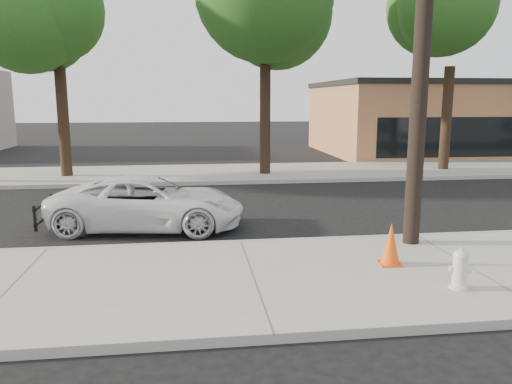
# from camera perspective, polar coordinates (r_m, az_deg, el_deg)

# --- Properties ---
(ground) EXTENTS (120.00, 120.00, 0.00)m
(ground) POSITION_cam_1_polar(r_m,az_deg,el_deg) (12.91, -2.69, -3.66)
(ground) COLOR black
(ground) RESTS_ON ground
(near_sidewalk) EXTENTS (90.00, 4.40, 0.15)m
(near_sidewalk) POSITION_cam_1_polar(r_m,az_deg,el_deg) (8.80, -0.34, -10.01)
(near_sidewalk) COLOR gray
(near_sidewalk) RESTS_ON ground
(far_sidewalk) EXTENTS (90.00, 5.00, 0.15)m
(far_sidewalk) POSITION_cam_1_polar(r_m,az_deg,el_deg) (21.23, -4.60, 2.14)
(far_sidewalk) COLOR gray
(far_sidewalk) RESTS_ON ground
(curb_near) EXTENTS (90.00, 0.12, 0.16)m
(curb_near) POSITION_cam_1_polar(r_m,az_deg,el_deg) (10.88, -1.77, -5.97)
(curb_near) COLOR #9E9B93
(curb_near) RESTS_ON ground
(building_main) EXTENTS (18.00, 10.00, 4.00)m
(building_main) POSITION_cam_1_polar(r_m,az_deg,el_deg) (33.19, 23.65, 7.66)
(building_main) COLOR #B4764B
(building_main) RESTS_ON ground
(utility_pole) EXTENTS (1.40, 0.34, 9.00)m
(utility_pole) POSITION_cam_1_polar(r_m,az_deg,el_deg) (10.92, 18.61, 18.09)
(utility_pole) COLOR black
(utility_pole) RESTS_ON near_sidewalk
(tree_b) EXTENTS (4.34, 4.20, 8.45)m
(tree_b) POSITION_cam_1_polar(r_m,az_deg,el_deg) (21.30, -21.44, 17.90)
(tree_b) COLOR black
(tree_b) RESTS_ON far_sidewalk
(tree_c) EXTENTS (4.96, 4.80, 9.55)m
(tree_c) POSITION_cam_1_polar(r_m,az_deg,el_deg) (20.71, 1.79, 20.95)
(tree_c) COLOR black
(tree_c) RESTS_ON far_sidewalk
(tree_d) EXTENTS (4.50, 4.35, 8.75)m
(tree_d) POSITION_cam_1_polar(r_m,az_deg,el_deg) (23.52, 22.22, 17.61)
(tree_d) COLOR black
(tree_d) RESTS_ON far_sidewalk
(police_cruiser) EXTENTS (4.93, 2.74, 1.30)m
(police_cruiser) POSITION_cam_1_polar(r_m,az_deg,el_deg) (12.58, -12.19, -1.22)
(police_cruiser) COLOR white
(police_cruiser) RESTS_ON ground
(fire_hydrant) EXTENTS (0.35, 0.31, 0.64)m
(fire_hydrant) POSITION_cam_1_polar(r_m,az_deg,el_deg) (8.77, 22.29, -8.24)
(fire_hydrant) COLOR silver
(fire_hydrant) RESTS_ON near_sidewalk
(traffic_cone) EXTENTS (0.44, 0.44, 0.79)m
(traffic_cone) POSITION_cam_1_polar(r_m,az_deg,el_deg) (9.58, 15.15, -5.80)
(traffic_cone) COLOR #E5500C
(traffic_cone) RESTS_ON near_sidewalk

